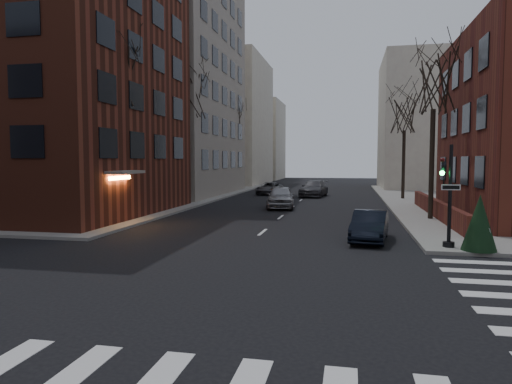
# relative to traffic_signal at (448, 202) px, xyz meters

# --- Properties ---
(ground) EXTENTS (160.00, 160.00, 0.00)m
(ground) POSITION_rel_traffic_signal_xyz_m (-7.94, -8.99, -1.91)
(ground) COLOR black
(ground) RESTS_ON ground
(sidewalk_far_left) EXTENTS (44.00, 44.00, 0.15)m
(sidewalk_far_left) POSITION_rel_traffic_signal_xyz_m (-36.94, 21.01, -1.83)
(sidewalk_far_left) COLOR gray
(sidewalk_far_left) RESTS_ON ground
(building_left_brick) EXTENTS (15.00, 15.00, 18.00)m
(building_left_brick) POSITION_rel_traffic_signal_xyz_m (-23.44, 7.51, 7.09)
(building_left_brick) COLOR #61291B
(building_left_brick) RESTS_ON ground
(building_left_tan) EXTENTS (18.00, 18.00, 28.00)m
(building_left_tan) POSITION_rel_traffic_signal_xyz_m (-24.94, 25.01, 12.09)
(building_left_tan) COLOR gray
(building_left_tan) RESTS_ON ground
(low_wall_right) EXTENTS (0.35, 16.00, 1.00)m
(low_wall_right) POSITION_rel_traffic_signal_xyz_m (1.36, 10.01, -1.26)
(low_wall_right) COLOR #5C261A
(low_wall_right) RESTS_ON sidewalk_far_right
(building_distant_la) EXTENTS (14.00, 16.00, 18.00)m
(building_distant_la) POSITION_rel_traffic_signal_xyz_m (-22.94, 46.01, 7.09)
(building_distant_la) COLOR beige
(building_distant_la) RESTS_ON ground
(building_distant_ra) EXTENTS (14.00, 14.00, 16.00)m
(building_distant_ra) POSITION_rel_traffic_signal_xyz_m (7.06, 41.01, 6.09)
(building_distant_ra) COLOR beige
(building_distant_ra) RESTS_ON ground
(building_distant_lb) EXTENTS (10.00, 12.00, 14.00)m
(building_distant_lb) POSITION_rel_traffic_signal_xyz_m (-20.94, 63.01, 5.09)
(building_distant_lb) COLOR beige
(building_distant_lb) RESTS_ON ground
(traffic_signal) EXTENTS (0.76, 0.44, 4.00)m
(traffic_signal) POSITION_rel_traffic_signal_xyz_m (0.00, 0.00, 0.00)
(traffic_signal) COLOR black
(traffic_signal) RESTS_ON sidewalk_far_right
(tree_left_a) EXTENTS (4.18, 4.18, 10.26)m
(tree_left_a) POSITION_rel_traffic_signal_xyz_m (-16.74, 5.01, 6.56)
(tree_left_a) COLOR #2D231C
(tree_left_a) RESTS_ON sidewalk_far_left
(tree_left_b) EXTENTS (4.40, 4.40, 10.80)m
(tree_left_b) POSITION_rel_traffic_signal_xyz_m (-16.74, 17.01, 7.00)
(tree_left_b) COLOR #2D231C
(tree_left_b) RESTS_ON sidewalk_far_left
(tree_left_c) EXTENTS (3.96, 3.96, 9.72)m
(tree_left_c) POSITION_rel_traffic_signal_xyz_m (-16.74, 31.01, 6.12)
(tree_left_c) COLOR #2D231C
(tree_left_c) RESTS_ON sidewalk_far_left
(tree_right_a) EXTENTS (3.96, 3.96, 9.72)m
(tree_right_a) POSITION_rel_traffic_signal_xyz_m (0.86, 9.01, 6.12)
(tree_right_a) COLOR #2D231C
(tree_right_a) RESTS_ON sidewalk_far_right
(tree_right_b) EXTENTS (3.74, 3.74, 9.18)m
(tree_right_b) POSITION_rel_traffic_signal_xyz_m (0.86, 23.01, 5.68)
(tree_right_b) COLOR #2D231C
(tree_right_b) RESTS_ON sidewalk_far_right
(streetlamp_near) EXTENTS (0.36, 0.36, 6.28)m
(streetlamp_near) POSITION_rel_traffic_signal_xyz_m (-16.14, 13.01, 2.33)
(streetlamp_near) COLOR black
(streetlamp_near) RESTS_ON sidewalk_far_left
(streetlamp_far) EXTENTS (0.36, 0.36, 6.28)m
(streetlamp_far) POSITION_rel_traffic_signal_xyz_m (-16.14, 33.01, 2.33)
(streetlamp_far) COLOR black
(streetlamp_far) RESTS_ON sidewalk_far_left
(parked_sedan) EXTENTS (1.90, 4.18, 1.33)m
(parked_sedan) POSITION_rel_traffic_signal_xyz_m (-2.88, 1.60, -1.24)
(parked_sedan) COLOR black
(parked_sedan) RESTS_ON ground
(car_lane_silver) EXTENTS (2.47, 5.00, 1.64)m
(car_lane_silver) POSITION_rel_traffic_signal_xyz_m (-8.74, 14.36, -1.09)
(car_lane_silver) COLOR #95959A
(car_lane_silver) RESTS_ON ground
(car_lane_gray) EXTENTS (2.77, 5.53, 1.54)m
(car_lane_gray) POSITION_rel_traffic_signal_xyz_m (-7.14, 25.38, -1.14)
(car_lane_gray) COLOR #3D3C41
(car_lane_gray) RESTS_ON ground
(car_lane_far) EXTENTS (2.47, 4.64, 1.24)m
(car_lane_far) POSITION_rel_traffic_signal_xyz_m (-11.79, 27.11, -1.29)
(car_lane_far) COLOR #424146
(car_lane_far) RESTS_ON ground
(sandwich_board) EXTENTS (0.57, 0.66, 0.89)m
(sandwich_board) POSITION_rel_traffic_signal_xyz_m (1.12, -0.49, -1.31)
(sandwich_board) COLOR silver
(sandwich_board) RESTS_ON sidewalk_far_right
(evergreen_shrub) EXTENTS (1.47, 1.47, 2.12)m
(evergreen_shrub) POSITION_rel_traffic_signal_xyz_m (1.03, -0.49, -0.70)
(evergreen_shrub) COLOR black
(evergreen_shrub) RESTS_ON sidewalk_far_right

